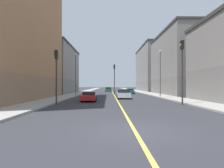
# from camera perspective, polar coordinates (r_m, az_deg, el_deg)

# --- Properties ---
(ground_plane) EXTENTS (400.00, 400.00, 0.00)m
(ground_plane) POSITION_cam_1_polar(r_m,az_deg,el_deg) (8.93, 6.48, -13.15)
(ground_plane) COLOR #2E2F35
(ground_plane) RESTS_ON ground
(sidewalk_left) EXTENTS (3.17, 168.00, 0.15)m
(sidewalk_left) POSITION_cam_1_polar(r_m,az_deg,el_deg) (58.45, 8.37, -2.22)
(sidewalk_left) COLOR #9E9B93
(sidewalk_left) RESTS_ON ground
(sidewalk_right) EXTENTS (3.17, 168.00, 0.15)m
(sidewalk_right) POSITION_cam_1_polar(r_m,az_deg,el_deg) (58.12, -8.17, -2.24)
(sidewalk_right) COLOR #9E9B93
(sidewalk_right) RESTS_ON ground
(lane_center_stripe) EXTENTS (0.16, 154.00, 0.01)m
(lane_center_stripe) POSITION_cam_1_polar(r_m,az_deg,el_deg) (57.68, 0.13, -2.32)
(lane_center_stripe) COLOR #E5D14C
(lane_center_stripe) RESTS_ON ground
(building_left_mid) EXTENTS (12.28, 20.20, 13.11)m
(building_left_mid) POSITION_cam_1_polar(r_m,az_deg,el_deg) (45.45, 21.19, 5.45)
(building_left_mid) COLOR slate
(building_left_mid) RESTS_ON ground
(building_left_far) EXTENTS (12.28, 25.13, 15.10)m
(building_left_far) POSITION_cam_1_polar(r_m,az_deg,el_deg) (70.53, 13.06, 4.18)
(building_left_far) COLOR slate
(building_left_far) RESTS_ON ground
(building_right_midblock) EXTENTS (12.28, 20.79, 11.47)m
(building_right_midblock) POSITION_cam_1_polar(r_m,az_deg,el_deg) (51.38, -17.80, 3.85)
(building_right_midblock) COLOR slate
(building_right_midblock) RESTS_ON ground
(traffic_light_left_near) EXTENTS (0.40, 0.32, 6.56)m
(traffic_light_left_near) POSITION_cam_1_polar(r_m,az_deg,el_deg) (21.59, 19.45, 5.58)
(traffic_light_left_near) COLOR #2D2D2D
(traffic_light_left_near) RESTS_ON ground
(traffic_light_right_near) EXTENTS (0.40, 0.32, 5.52)m
(traffic_light_right_near) POSITION_cam_1_polar(r_m,az_deg,el_deg) (20.87, -15.68, 4.12)
(traffic_light_right_near) COLOR #2D2D2D
(traffic_light_right_near) RESTS_ON ground
(traffic_light_median_far) EXTENTS (0.40, 0.32, 6.34)m
(traffic_light_median_far) POSITION_cam_1_polar(r_m,az_deg,el_deg) (41.90, 0.68, 2.51)
(traffic_light_median_far) COLOR #2D2D2D
(traffic_light_median_far) RESTS_ON ground
(street_lamp_left_near) EXTENTS (0.36, 0.36, 7.59)m
(street_lamp_left_near) POSITION_cam_1_polar(r_m,az_deg,el_deg) (33.84, 13.63, 4.29)
(street_lamp_left_near) COLOR #4C4C51
(street_lamp_left_near) RESTS_ON ground
(street_lamp_right_near) EXTENTS (0.36, 0.36, 7.91)m
(street_lamp_right_near) POSITION_cam_1_polar(r_m,az_deg,el_deg) (38.42, -10.40, 3.98)
(street_lamp_right_near) COLOR #4C4C51
(street_lamp_right_near) RESTS_ON ground
(car_red) EXTENTS (1.91, 4.53, 1.20)m
(car_red) POSITION_cam_1_polar(r_m,az_deg,el_deg) (24.93, -6.53, -3.55)
(car_red) COLOR red
(car_red) RESTS_ON ground
(car_white) EXTENTS (1.99, 4.31, 1.38)m
(car_white) POSITION_cam_1_polar(r_m,az_deg,el_deg) (29.66, 3.29, -2.89)
(car_white) COLOR white
(car_white) RESTS_ON ground
(car_green) EXTENTS (1.93, 3.99, 1.39)m
(car_green) POSITION_cam_1_polar(r_m,az_deg,el_deg) (60.54, -1.04, -1.60)
(car_green) COLOR #1E6B38
(car_green) RESTS_ON ground
(car_teal) EXTENTS (1.83, 4.58, 1.20)m
(car_teal) POSITION_cam_1_polar(r_m,az_deg,el_deg) (46.70, 5.11, -2.06)
(car_teal) COLOR #196670
(car_teal) RESTS_ON ground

